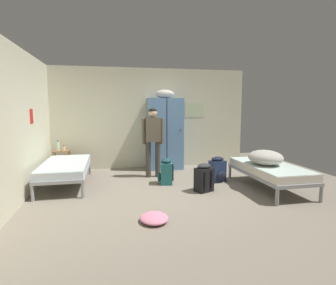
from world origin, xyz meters
The scene contains 14 objects.
ground_plane centered at (0.00, 0.00, 0.00)m, with size 8.19×8.19×0.00m, color gray.
room_backdrop centered at (-1.25, 1.29, 1.32)m, with size 5.24×5.00×2.64m.
locker_bank centered at (0.33, 2.19, 0.97)m, with size 0.90×0.55×2.07m.
shelf_unit centered at (-2.26, 2.19, 0.35)m, with size 0.38×0.30×0.57m.
bed_left_rear centered at (-2.01, 1.04, 0.38)m, with size 0.90×1.90×0.49m.
bed_right centered at (2.01, -0.04, 0.38)m, with size 0.90×1.90×0.49m.
bedding_heap centered at (1.92, -0.01, 0.63)m, with size 0.64×0.75×0.29m.
person_traveler centered at (-0.12, 1.39, 0.96)m, with size 0.51×0.20×1.60m.
water_bottle centered at (-2.34, 2.21, 0.68)m, with size 0.07×0.07×0.25m.
lotion_bottle centered at (-2.19, 2.15, 0.63)m, with size 0.06×0.06×0.14m.
backpack_teal centered at (0.06, 0.73, 0.26)m, with size 0.37×0.36×0.55m.
backpack_navy centered at (1.21, 0.69, 0.26)m, with size 0.37×0.39×0.55m.
backpack_black centered at (0.67, 0.07, 0.26)m, with size 0.39×0.40×0.55m.
clothes_pile_pink centered at (-0.50, -1.17, 0.05)m, with size 0.41×0.47×0.11m.
Camera 1 is at (-1.09, -4.90, 1.62)m, focal length 29.61 mm.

